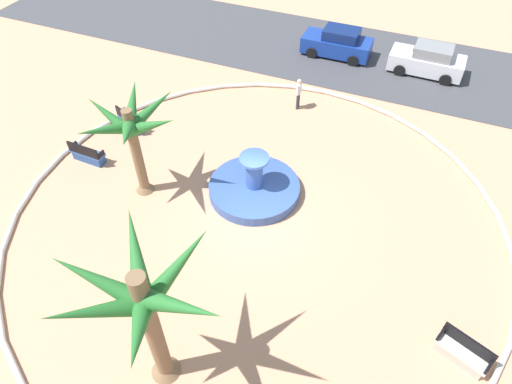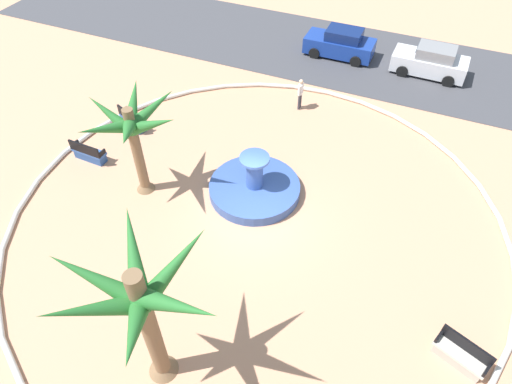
# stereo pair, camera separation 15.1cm
# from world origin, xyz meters

# --- Properties ---
(ground_plane) EXTENTS (80.00, 80.00, 0.00)m
(ground_plane) POSITION_xyz_m (0.00, 0.00, 0.00)
(ground_plane) COLOR tan
(plaza_curb) EXTENTS (19.32, 19.32, 0.20)m
(plaza_curb) POSITION_xyz_m (0.00, 0.00, 0.10)
(plaza_curb) COLOR silver
(plaza_curb) RESTS_ON ground
(street_asphalt) EXTENTS (48.00, 8.00, 0.03)m
(street_asphalt) POSITION_xyz_m (0.00, 14.06, 0.01)
(street_asphalt) COLOR #424247
(street_asphalt) RESTS_ON ground
(fountain) EXTENTS (3.77, 3.77, 1.94)m
(fountain) POSITION_xyz_m (-0.63, 1.22, 0.29)
(fountain) COLOR #38569E
(fountain) RESTS_ON ground
(palm_tree_near_fountain) EXTENTS (3.96, 3.99, 4.28)m
(palm_tree_near_fountain) POSITION_xyz_m (-4.90, -0.37, 3.19)
(palm_tree_near_fountain) COLOR brown
(palm_tree_near_fountain) RESTS_ON ground
(palm_tree_by_curb) EXTENTS (4.60, 4.17, 5.20)m
(palm_tree_by_curb) POSITION_xyz_m (-0.16, -6.76, 3.77)
(palm_tree_by_curb) COLOR brown
(palm_tree_by_curb) RESTS_ON ground
(bench_east) EXTENTS (1.61, 0.55, 1.00)m
(bench_east) POSITION_xyz_m (-8.24, 0.20, 0.35)
(bench_east) COLOR #335BA8
(bench_east) RESTS_ON ground
(bench_west) EXTENTS (1.67, 1.05, 1.00)m
(bench_west) POSITION_xyz_m (-7.86, 3.02, 0.35)
(bench_west) COLOR #335BA8
(bench_west) RESTS_ON ground
(bench_north) EXTENTS (1.67, 1.03, 1.00)m
(bench_north) POSITION_xyz_m (7.94, -2.95, 0.35)
(bench_north) COLOR beige
(bench_north) RESTS_ON ground
(person_pedestrian_stroll) EXTENTS (0.22, 0.53, 1.66)m
(person_pedestrian_stroll) POSITION_xyz_m (-0.97, 7.73, 0.93)
(person_pedestrian_stroll) COLOR #33333D
(person_pedestrian_stroll) RESTS_ON ground
(parked_car_leftmost) EXTENTS (4.01, 1.95, 1.67)m
(parked_car_leftmost) POSITION_xyz_m (-0.63, 13.79, 0.78)
(parked_car_leftmost) COLOR navy
(parked_car_leftmost) RESTS_ON ground
(parked_car_second) EXTENTS (4.03, 1.97, 1.67)m
(parked_car_second) POSITION_xyz_m (4.53, 13.75, 0.78)
(parked_car_second) COLOR silver
(parked_car_second) RESTS_ON ground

